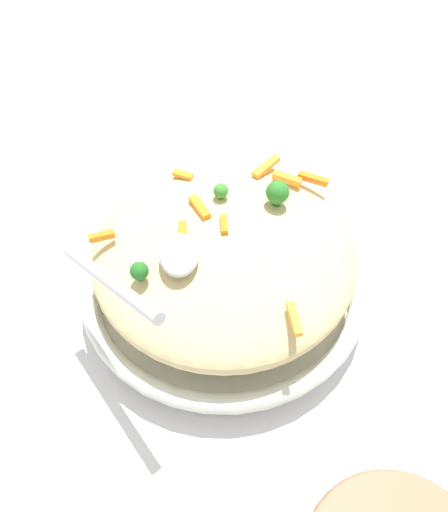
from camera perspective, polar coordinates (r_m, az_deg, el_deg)
ground_plane at (r=0.64m, az=-0.00°, el=-4.25°), size 2.40×2.40×0.00m
serving_bowl at (r=0.62m, az=-0.00°, el=-2.87°), size 0.34×0.34×0.05m
pasta_mound at (r=0.57m, az=-0.00°, el=0.62°), size 0.30×0.30×0.08m
carrot_piece_0 at (r=0.61m, az=9.97°, el=8.53°), size 0.02×0.04×0.01m
carrot_piece_1 at (r=0.55m, az=-13.55°, el=2.24°), size 0.01×0.03×0.01m
carrot_piece_2 at (r=0.53m, az=-4.60°, el=2.29°), size 0.04×0.01×0.01m
carrot_piece_3 at (r=0.62m, az=4.75°, el=9.97°), size 0.04×0.04×0.01m
carrot_piece_4 at (r=0.61m, az=7.09°, el=8.63°), size 0.03×0.03×0.01m
carrot_piece_5 at (r=0.56m, az=-2.75°, el=5.47°), size 0.04×0.02×0.01m
carrot_piece_6 at (r=0.48m, az=7.90°, el=-6.98°), size 0.04×0.01×0.01m
carrot_piece_7 at (r=0.61m, az=-4.65°, el=9.08°), size 0.02×0.03×0.01m
carrot_piece_8 at (r=0.54m, az=0.04°, el=3.41°), size 0.02×0.01×0.01m
broccoli_floret_0 at (r=0.50m, az=-9.48°, el=-1.69°), size 0.02×0.02×0.02m
broccoli_floret_1 at (r=0.57m, az=-0.73°, el=7.27°), size 0.02×0.02×0.02m
broccoli_floret_2 at (r=0.56m, az=6.02°, el=7.08°), size 0.03×0.03×0.03m
serving_spoon at (r=0.49m, az=-7.79°, el=-0.87°), size 0.14×0.14×0.07m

